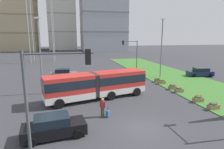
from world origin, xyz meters
TOP-DOWN VIEW (x-y plane):
  - ground_plane at (0.00, 0.00)m, footprint 260.00×260.00m
  - grass_median at (12.73, 10.00)m, footprint 10.00×70.00m
  - articulated_bus at (-2.18, 8.10)m, footprint 12.05×5.14m
  - car_grey_wagon at (-6.04, 20.46)m, footprint 4.55×2.34m
  - car_black_sedan at (-6.54, 0.35)m, footprint 4.58×2.43m
  - car_navy_sedan at (17.77, 16.00)m, footprint 4.64×2.60m
  - pedestrian_crossing at (-2.52, 2.92)m, footprint 0.44×0.43m
  - rolling_suitcase at (-2.07, 2.72)m, footprint 0.42×0.43m
  - flower_planter_0 at (8.33, 2.00)m, footprint 1.10×0.56m
  - flower_planter_1 at (8.33, 4.22)m, footprint 1.10×0.56m
  - flower_planter_2 at (8.33, 7.91)m, footprint 1.10×0.56m
  - flower_planter_3 at (8.33, 9.37)m, footprint 1.10×0.56m
  - flower_planter_4 at (8.33, 12.44)m, footprint 1.10×0.56m
  - flower_planter_5 at (8.33, 13.62)m, footprint 1.10×0.56m
  - traffic_light_near_left at (-6.42, -3.00)m, footprint 3.52×0.28m
  - traffic_light_far_right at (6.96, 22.00)m, footprint 3.20×0.28m
  - streetlight_left at (-8.50, 11.57)m, footprint 0.70×0.28m
  - streetlight_median at (10.23, 16.60)m, footprint 0.70×0.28m
  - apartment_tower_westcentre at (-6.73, 100.03)m, footprint 14.68×15.93m
  - transmission_pylon at (-11.84, 45.07)m, footprint 9.00×6.24m

SIDE VIEW (x-z plane):
  - ground_plane at x=0.00m, z-range 0.00..0.00m
  - grass_median at x=12.73m, z-range 0.00..0.08m
  - rolling_suitcase at x=-2.07m, z-range -0.17..0.80m
  - flower_planter_0 at x=8.33m, z-range 0.06..0.80m
  - flower_planter_1 at x=8.33m, z-range 0.06..0.80m
  - flower_planter_2 at x=8.33m, z-range 0.06..0.80m
  - flower_planter_3 at x=8.33m, z-range 0.06..0.80m
  - flower_planter_4 at x=8.33m, z-range 0.06..0.80m
  - flower_planter_5 at x=8.33m, z-range 0.06..0.80m
  - car_grey_wagon at x=-6.04m, z-range -0.04..1.54m
  - car_black_sedan at x=-6.54m, z-range -0.04..1.54m
  - car_navy_sedan at x=17.77m, z-range -0.04..1.54m
  - pedestrian_crossing at x=-2.52m, z-range 0.13..1.87m
  - articulated_bus at x=-2.18m, z-range 0.15..3.15m
  - traffic_light_far_right at x=6.96m, z-range 1.12..7.42m
  - traffic_light_near_left at x=-6.42m, z-range 1.15..7.57m
  - streetlight_left at x=-8.50m, z-range 0.45..9.74m
  - streetlight_median at x=10.23m, z-range 0.45..10.41m
  - transmission_pylon at x=-11.84m, z-range 1.42..31.19m
  - apartment_tower_westcentre at x=-6.73m, z-range 0.02..46.39m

